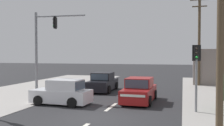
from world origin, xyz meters
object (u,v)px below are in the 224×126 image
Objects in this scene: sedan_receding_far at (103,83)px; hatchback_oncoming_near at (63,93)px; utility_pole_midground_right at (223,28)px; utility_pole_background_right at (199,38)px; sedan_crossing_left at (139,91)px; traffic_signal_mast at (43,43)px; pedestal_signal_right_kerb at (196,67)px.

hatchback_oncoming_near is at bearing -96.15° from sedan_receding_far.
hatchback_oncoming_near is at bearing -156.40° from utility_pole_midground_right.
utility_pole_background_right is 10.81m from sedan_receding_far.
utility_pole_midground_right is 7.01m from sedan_crossing_left.
utility_pole_background_right reaches higher than hatchback_oncoming_near.
utility_pole_midground_right is 11.32m from hatchback_oncoming_near.
traffic_signal_mast reaches higher than hatchback_oncoming_near.
pedestal_signal_right_kerb reaches higher than hatchback_oncoming_near.
pedestal_signal_right_kerb is at bearing -112.86° from utility_pole_midground_right.
sedan_receding_far is at bearing 83.85° from hatchback_oncoming_near.
utility_pole_midground_right is 12.27m from traffic_signal_mast.
sedan_crossing_left is at bearing -157.41° from utility_pole_midground_right.
sedan_crossing_left is at bearing 24.79° from hatchback_oncoming_near.
sedan_crossing_left is at bearing -112.18° from utility_pole_background_right.
hatchback_oncoming_near is at bearing -37.52° from traffic_signal_mast.
traffic_signal_mast is (-10.94, -10.60, -0.83)m from utility_pole_background_right.
utility_pole_background_right is (-1.04, 8.15, -0.14)m from utility_pole_midground_right.
sedan_receding_far is at bearing 56.18° from traffic_signal_mast.
utility_pole_midground_right reaches higher than traffic_signal_mast.
pedestal_signal_right_kerb is 7.99m from hatchback_oncoming_near.
utility_pole_background_right is at bearing 37.69° from sedan_receding_far.
pedestal_signal_right_kerb is 0.96× the size of hatchback_oncoming_near.
traffic_signal_mast is at bearing 168.95° from pedestal_signal_right_kerb.
sedan_crossing_left is 4.87m from hatchback_oncoming_near.
utility_pole_background_right is at bearing 67.82° from sedan_crossing_left.
sedan_receding_far is 1.16× the size of hatchback_oncoming_near.
utility_pole_background_right is 2.07× the size of sedan_receding_far.
traffic_signal_mast is 1.41× the size of sedan_crossing_left.
utility_pole_background_right reaches higher than traffic_signal_mast.
hatchback_oncoming_near is at bearing 178.52° from pedestal_signal_right_kerb.
sedan_crossing_left is (6.73, 0.27, -3.13)m from traffic_signal_mast.
pedestal_signal_right_kerb is 0.83× the size of sedan_crossing_left.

